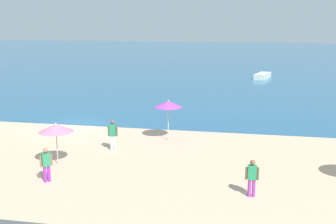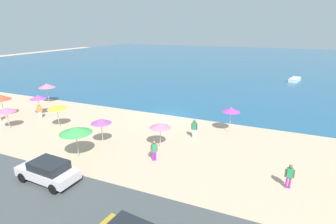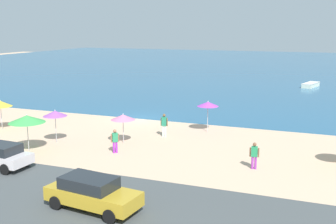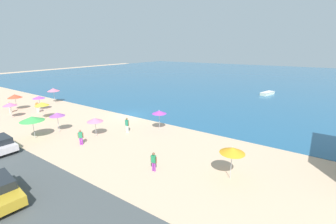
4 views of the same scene
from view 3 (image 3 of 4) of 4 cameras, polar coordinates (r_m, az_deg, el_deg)
The scene contains 12 objects.
ground_plane at distance 38.43m, azimuth -3.92°, elevation -0.92°, with size 160.00×160.00×0.00m, color #D4B08F.
sea at distance 90.74m, azimuth 11.07°, elevation 6.11°, with size 150.00×110.00×0.05m, color #245B84.
beach_umbrella_0 at distance 31.25m, azimuth -15.06°, elevation -0.19°, with size 1.71×1.71×2.41m.
beach_umbrella_1 at distance 36.62m, azimuth -21.76°, elevation 1.05°, with size 1.86×1.86×2.43m.
beach_umbrella_2 at distance 29.49m, azimuth -18.58°, elevation -0.90°, with size 2.42×2.42×2.55m.
beach_umbrella_3 at distance 33.34m, azimuth 5.43°, elevation 1.07°, with size 1.70×1.70×2.50m.
beach_umbrella_8 at distance 30.15m, azimuth -6.11°, elevation -0.71°, with size 1.75×1.75×2.18m.
bather_0 at distance 28.13m, azimuth -7.19°, elevation -3.76°, with size 0.46×0.40×1.61m.
bather_1 at distance 31.98m, azimuth -0.53°, elevation -1.61°, with size 0.57×0.24×1.78m.
bather_2 at distance 25.33m, azimuth 11.61°, elevation -5.63°, with size 0.57×0.25×1.62m.
parked_car_0 at distance 19.79m, azimuth -10.26°, elevation -10.68°, with size 4.60×2.26×1.51m.
skiff_nearshore at distance 61.40m, azimuth 18.78°, elevation 3.51°, with size 2.31×4.34×0.60m.
Camera 3 is at (16.02, -33.93, 8.28)m, focal length 45.00 mm.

